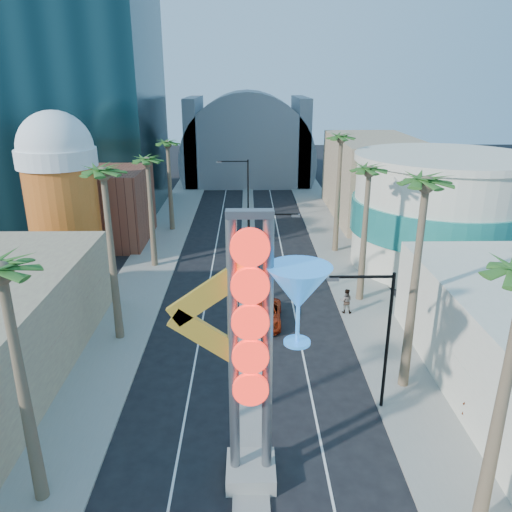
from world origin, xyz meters
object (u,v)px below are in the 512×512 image
(red_pickup, at_px, (266,314))
(pedestrian_a, at_px, (469,409))
(neon_sign, at_px, (271,336))
(pedestrian_b, at_px, (346,301))

(red_pickup, relative_size, pedestrian_a, 2.74)
(red_pickup, distance_m, pedestrian_a, 15.47)
(neon_sign, distance_m, pedestrian_b, 18.82)
(neon_sign, height_order, red_pickup, neon_sign)
(pedestrian_a, height_order, pedestrian_b, pedestrian_b)
(pedestrian_a, xyz_separation_m, pedestrian_b, (-3.88, 13.08, 0.06))
(neon_sign, bearing_deg, pedestrian_b, 68.35)
(pedestrian_a, bearing_deg, red_pickup, -39.64)
(neon_sign, distance_m, red_pickup, 16.57)
(pedestrian_a, distance_m, pedestrian_b, 13.64)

